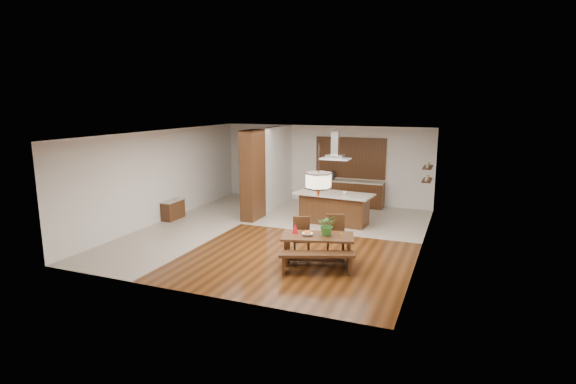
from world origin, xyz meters
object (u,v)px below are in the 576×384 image
at_px(dining_chair_right, 336,237).
at_px(range_hood, 335,145).
at_px(dining_table, 318,243).
at_px(island_cup, 345,193).
at_px(kitchen_island, 334,208).
at_px(microwave, 327,175).
at_px(fruit_bowl, 307,234).
at_px(hallway_console, 173,210).
at_px(foliage_plant, 327,225).
at_px(pendant_lantern, 319,170).
at_px(dining_bench, 316,263).
at_px(dining_chair_left, 302,237).

height_order(dining_chair_right, range_hood, range_hood).
height_order(dining_table, island_cup, island_cup).
height_order(kitchen_island, island_cup, island_cup).
relative_size(dining_chair_right, microwave, 2.13).
bearing_deg(kitchen_island, dining_chair_right, -68.31).
xyz_separation_m(island_cup, microwave, (-1.37, 2.69, 0.05)).
bearing_deg(fruit_bowl, range_hood, 96.25).
xyz_separation_m(dining_chair_right, fruit_bowl, (-0.49, -0.70, 0.21)).
distance_m(hallway_console, foliage_plant, 6.23).
bearing_deg(hallway_console, kitchen_island, 15.80).
relative_size(pendant_lantern, island_cup, 9.98).
relative_size(dining_bench, microwave, 3.45).
height_order(hallway_console, fruit_bowl, fruit_bowl).
height_order(dining_chair_left, fruit_bowl, dining_chair_left).
relative_size(hallway_console, dining_chair_left, 0.92).
distance_m(dining_chair_left, kitchen_island, 3.20).
bearing_deg(island_cup, pendant_lantern, -85.80).
relative_size(hallway_console, dining_table, 0.48).
relative_size(dining_chair_left, kitchen_island, 0.39).
distance_m(dining_bench, foliage_plant, 0.98).
height_order(fruit_bowl, kitchen_island, kitchen_island).
bearing_deg(foliage_plant, pendant_lantern, -153.29).
relative_size(pendant_lantern, foliage_plant, 2.63).
distance_m(kitchen_island, microwave, 2.82).
bearing_deg(dining_table, kitchen_island, 99.90).
bearing_deg(dining_bench, dining_chair_left, 126.18).
xyz_separation_m(dining_chair_right, foliage_plant, (-0.07, -0.50, 0.42)).
bearing_deg(dining_chair_left, range_hood, 69.34).
xyz_separation_m(dining_table, foliage_plant, (0.20, 0.10, 0.43)).
xyz_separation_m(pendant_lantern, fruit_bowl, (-0.22, -0.10, -1.52)).
height_order(dining_chair_left, range_hood, range_hood).
bearing_deg(dining_table, fruit_bowl, -155.48).
bearing_deg(dining_bench, hallway_console, 154.70).
distance_m(pendant_lantern, island_cup, 3.67).
bearing_deg(island_cup, foliage_plant, -82.33).
distance_m(dining_chair_right, kitchen_island, 3.11).
bearing_deg(dining_table, foliage_plant, 26.71).
height_order(dining_bench, dining_chair_left, dining_chair_left).
height_order(kitchen_island, microwave, microwave).
height_order(range_hood, island_cup, range_hood).
relative_size(dining_table, dining_bench, 1.09).
distance_m(hallway_console, fruit_bowl, 5.89).
xyz_separation_m(dining_chair_left, range_hood, (-0.09, 3.21, 1.99)).
xyz_separation_m(hallway_console, microwave, (4.02, 3.99, 0.77)).
bearing_deg(dining_bench, foliage_plant, 86.97).
xyz_separation_m(dining_table, dining_bench, (0.16, -0.58, -0.27)).
xyz_separation_m(dining_table, fruit_bowl, (-0.22, -0.10, 0.21)).
relative_size(island_cup, microwave, 0.27).
bearing_deg(range_hood, dining_bench, -79.30).
xyz_separation_m(dining_bench, foliage_plant, (0.04, 0.68, 0.71)).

